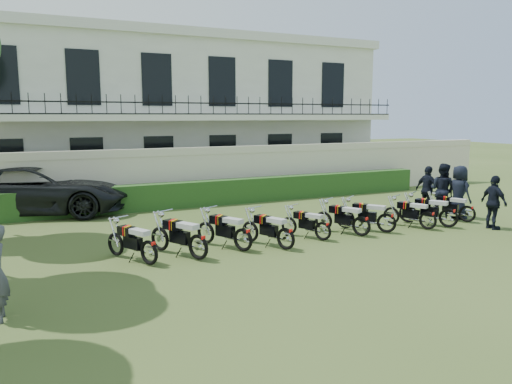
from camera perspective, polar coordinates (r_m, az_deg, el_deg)
ground at (r=13.96m, az=5.90°, el=-6.19°), size 100.00×100.00×0.00m
perimeter_wall at (r=20.87m, az=-5.58°, el=2.05°), size 30.00×0.35×2.30m
hedge at (r=20.59m, az=-2.18°, el=0.11°), size 18.00×0.60×1.00m
building at (r=26.41m, az=-10.16°, el=8.87°), size 20.40×9.60×7.40m
motorcycle_0 at (r=12.28m, az=-12.13°, el=-6.11°), size 0.96×1.74×1.04m
motorcycle_1 at (r=12.49m, az=-6.63°, el=-5.56°), size 1.05×1.85×1.11m
motorcycle_2 at (r=13.19m, az=-1.49°, el=-4.83°), size 1.00×1.78×1.07m
motorcycle_3 at (r=13.37m, az=3.44°, el=-4.74°), size 0.88×1.77×1.02m
motorcycle_4 at (r=14.47m, az=7.66°, el=-3.93°), size 0.87×1.56×0.93m
motorcycle_5 at (r=15.17m, az=11.98°, el=-3.29°), size 0.97×1.71×1.02m
motorcycle_6 at (r=15.77m, az=14.72°, el=-2.91°), size 1.21×1.59×1.04m
motorcycle_7 at (r=16.61m, az=19.08°, el=-2.61°), size 0.86×1.68×0.98m
motorcycle_8 at (r=17.12m, az=21.17°, el=-2.29°), size 1.03×1.73×1.05m
motorcycle_9 at (r=18.22m, az=23.02°, el=-1.88°), size 0.89×1.64×0.97m
suv at (r=19.80m, az=-23.72°, el=0.21°), size 7.07×4.74×1.80m
officer_2 at (r=17.48m, az=25.55°, el=-1.09°), size 0.54×1.05×1.72m
officer_3 at (r=18.83m, az=22.18°, el=-0.01°), size 0.60×0.92×1.86m
officer_4 at (r=19.03m, az=20.51°, el=0.23°), size 0.98×1.11×1.91m
officer_5 at (r=19.34m, az=19.04°, el=0.23°), size 0.54×1.08×1.77m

